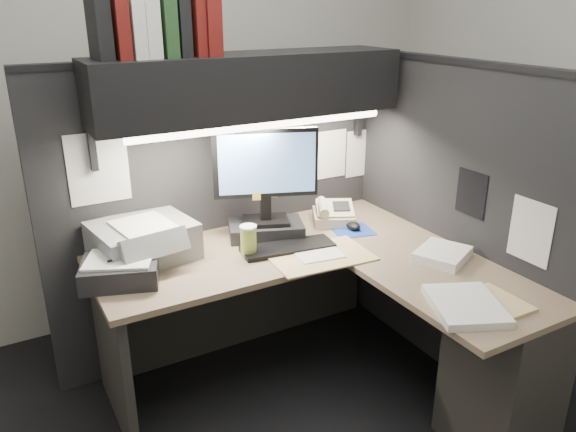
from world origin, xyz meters
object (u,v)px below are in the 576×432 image
object	(u,v)px
monitor	(266,195)
coffee_cup	(249,242)
keyboard	(288,248)
printer	(143,240)
overhead_shelf	(250,85)
notebook_stack	(120,270)
telephone	(334,214)
desk	(384,331)

from	to	relation	value
monitor	coffee_cup	size ratio (longest dim) A/B	3.94
monitor	keyboard	xyz separation A→B (m)	(0.01, -0.21, -0.21)
coffee_cup	printer	bearing A→B (deg)	152.87
overhead_shelf	monitor	bearing A→B (deg)	-62.87
monitor	notebook_stack	bearing A→B (deg)	-149.69
monitor	printer	bearing A→B (deg)	-164.08
coffee_cup	notebook_stack	bearing A→B (deg)	176.02
keyboard	overhead_shelf	bearing A→B (deg)	107.84
overhead_shelf	keyboard	xyz separation A→B (m)	(0.05, -0.28, -0.76)
printer	notebook_stack	bearing A→B (deg)	-138.67
telephone	printer	bearing A→B (deg)	-155.37
overhead_shelf	telephone	xyz separation A→B (m)	(0.46, -0.08, -0.72)
telephone	coffee_cup	xyz separation A→B (m)	(-0.61, -0.17, 0.03)
overhead_shelf	keyboard	world-z (taller)	overhead_shelf
keyboard	telephone	world-z (taller)	telephone
desk	telephone	xyz separation A→B (m)	(0.16, 0.68, 0.33)
monitor	printer	world-z (taller)	monitor
desk	printer	bearing A→B (deg)	140.76
notebook_stack	keyboard	bearing A→B (deg)	-5.27
desk	keyboard	xyz separation A→B (m)	(-0.25, 0.47, 0.30)
desk	telephone	world-z (taller)	telephone
keyboard	notebook_stack	world-z (taller)	notebook_stack
keyboard	printer	bearing A→B (deg)	165.68
coffee_cup	printer	xyz separation A→B (m)	(-0.44, 0.23, 0.02)
telephone	notebook_stack	size ratio (longest dim) A/B	0.71
desk	notebook_stack	world-z (taller)	notebook_stack
overhead_shelf	coffee_cup	bearing A→B (deg)	-120.46
printer	notebook_stack	world-z (taller)	printer
overhead_shelf	printer	xyz separation A→B (m)	(-0.59, -0.02, -0.68)
desk	overhead_shelf	xyz separation A→B (m)	(-0.30, 0.75, 1.06)
telephone	printer	world-z (taller)	printer
overhead_shelf	coffee_cup	size ratio (longest dim) A/B	10.72
desk	keyboard	world-z (taller)	keyboard
overhead_shelf	printer	size ratio (longest dim) A/B	3.52
keyboard	monitor	bearing A→B (deg)	101.04
printer	overhead_shelf	bearing A→B (deg)	-6.44
printer	notebook_stack	size ratio (longest dim) A/B	1.36
notebook_stack	overhead_shelf	bearing A→B (deg)	15.60
monitor	notebook_stack	world-z (taller)	monitor
telephone	monitor	bearing A→B (deg)	-152.64
monitor	keyboard	distance (m)	0.30
desk	coffee_cup	bearing A→B (deg)	131.79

